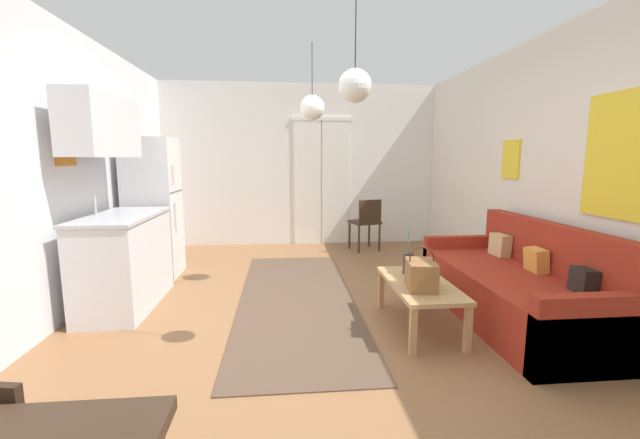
{
  "coord_description": "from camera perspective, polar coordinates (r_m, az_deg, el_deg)",
  "views": [
    {
      "loc": [
        -0.32,
        -3.25,
        1.46
      ],
      "look_at": [
        0.1,
        1.18,
        0.77
      ],
      "focal_mm": 22.27,
      "sensor_mm": 36.0,
      "label": 1
    }
  ],
  "objects": [
    {
      "name": "handbag",
      "position": [
        3.36,
        14.33,
        -7.65
      ],
      "size": [
        0.27,
        0.36,
        0.35
      ],
      "color": "brown",
      "rests_on": "coffee_table"
    },
    {
      "name": "area_rug",
      "position": [
        4.25,
        -3.39,
        -11.25
      ],
      "size": [
        1.17,
        3.41,
        0.01
      ],
      "primitive_type": "cube",
      "color": "brown",
      "rests_on": "ground_plane"
    },
    {
      "name": "wall_right",
      "position": [
        4.19,
        33.93,
        5.75
      ],
      "size": [
        0.12,
        7.19,
        2.69
      ],
      "color": "silver",
      "rests_on": "ground_plane"
    },
    {
      "name": "accent_chair",
      "position": [
        6.3,
        6.67,
        -0.18
      ],
      "size": [
        0.51,
        0.5,
        0.83
      ],
      "rotation": [
        0.0,
        0.0,
        3.42
      ],
      "color": "#382619",
      "rests_on": "ground_plane"
    },
    {
      "name": "wall_back",
      "position": [
        6.8,
        -2.62,
        7.72
      ],
      "size": [
        4.75,
        0.13,
        2.69
      ],
      "color": "white",
      "rests_on": "ground_plane"
    },
    {
      "name": "pendant_lamp_far",
      "position": [
        4.5,
        -1.13,
        15.77
      ],
      "size": [
        0.27,
        0.27,
        0.82
      ],
      "color": "black"
    },
    {
      "name": "refrigerator",
      "position": [
        5.31,
        -22.82,
        1.54
      ],
      "size": [
        0.59,
        0.59,
        1.71
      ],
      "color": "white",
      "rests_on": "ground_plane"
    },
    {
      "name": "kitchen_counter",
      "position": [
        4.32,
        -26.83,
        -1.27
      ],
      "size": [
        0.59,
        1.26,
        2.04
      ],
      "color": "silver",
      "rests_on": "ground_plane"
    },
    {
      "name": "pendant_lamp_near",
      "position": [
        2.87,
        5.05,
        18.63
      ],
      "size": [
        0.23,
        0.23,
        0.85
      ],
      "color": "black"
    },
    {
      "name": "wall_left",
      "position": [
        3.82,
        -37.23,
        5.29
      ],
      "size": [
        0.12,
        7.19,
        2.69
      ],
      "color": "silver",
      "rests_on": "ground_plane"
    },
    {
      "name": "ground_plane",
      "position": [
        3.6,
        0.2,
        -16.01
      ],
      "size": [
        5.15,
        7.59,
        0.1
      ],
      "primitive_type": "cube",
      "color": "#8E603D"
    },
    {
      "name": "couch",
      "position": [
        4.09,
        26.71,
        -8.92
      ],
      "size": [
        0.89,
        2.08,
        0.88
      ],
      "color": "maroon",
      "rests_on": "ground_plane"
    },
    {
      "name": "bamboo_vase",
      "position": [
        3.76,
        12.52,
        -6.14
      ],
      "size": [
        0.09,
        0.09,
        0.41
      ],
      "color": "#2D2D33",
      "rests_on": "coffee_table"
    },
    {
      "name": "coffee_table",
      "position": [
        3.57,
        14.12,
        -9.51
      ],
      "size": [
        0.51,
        1.04,
        0.41
      ],
      "color": "tan",
      "rests_on": "ground_plane"
    }
  ]
}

